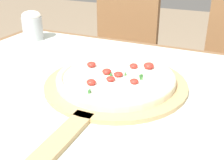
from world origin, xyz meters
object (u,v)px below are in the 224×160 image
pizza_peel (113,87)px  pizza (116,77)px  flour_cup (32,25)px  chair_left (120,57)px

pizza_peel → pizza: 0.03m
flour_cup → pizza_peel: bearing=-29.7°
flour_cup → pizza: bearing=-27.8°
pizza → pizza_peel: bearing=-90.1°
pizza → flour_cup: size_ratio=2.76×
pizza_peel → chair_left: size_ratio=0.69×
pizza_peel → pizza: pizza is taller
pizza → chair_left: bearing=111.8°
chair_left → flour_cup: 0.61m
pizza → flour_cup: (-0.50, 0.26, 0.04)m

